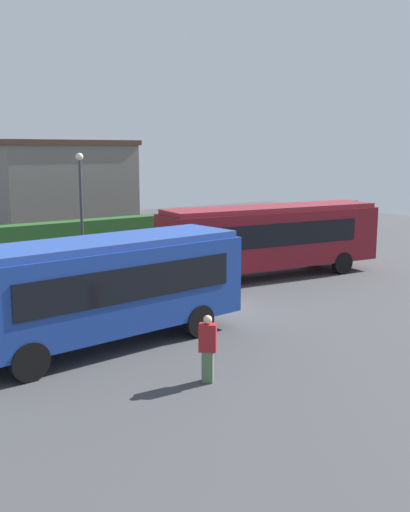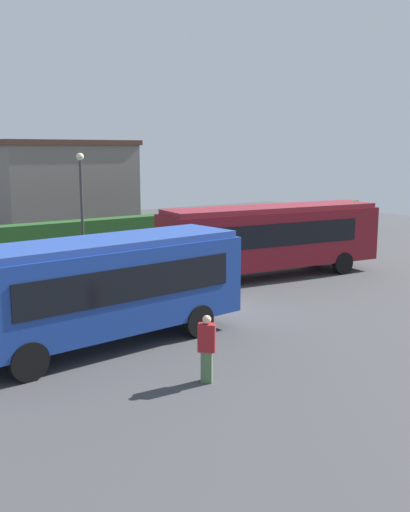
{
  "view_description": "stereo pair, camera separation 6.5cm",
  "coord_description": "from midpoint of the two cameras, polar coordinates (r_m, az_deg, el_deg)",
  "views": [
    {
      "loc": [
        -11.59,
        -16.33,
        5.59
      ],
      "look_at": [
        0.72,
        0.66,
        1.79
      ],
      "focal_mm": 41.35,
      "sensor_mm": 36.0,
      "label": 1
    },
    {
      "loc": [
        -11.54,
        -16.37,
        5.59
      ],
      "look_at": [
        0.72,
        0.66,
        1.79
      ],
      "focal_mm": 41.35,
      "sensor_mm": 36.0,
      "label": 2
    }
  ],
  "objects": [
    {
      "name": "ground_plane",
      "position": [
        20.8,
        -0.64,
        -5.32
      ],
      "size": [
        64.0,
        64.0,
        0.0
      ],
      "primitive_type": "plane",
      "color": "#424244"
    },
    {
      "name": "bus_blue",
      "position": [
        16.95,
        -10.16,
        -2.84
      ],
      "size": [
        8.91,
        3.04,
        3.11
      ],
      "rotation": [
        0.0,
        0.0,
        3.22
      ],
      "color": "navy",
      "rests_on": "ground_plane"
    },
    {
      "name": "bus_maroon",
      "position": [
        26.17,
        6.41,
        1.93
      ],
      "size": [
        10.54,
        3.67,
        3.16
      ],
      "rotation": [
        0.0,
        0.0,
        -0.14
      ],
      "color": "maroon",
      "rests_on": "ground_plane"
    },
    {
      "name": "person_left",
      "position": [
        19.57,
        -17.02,
        -3.85
      ],
      "size": [
        0.53,
        0.54,
        1.84
      ],
      "rotation": [
        0.0,
        0.0,
        0.76
      ],
      "color": "olive",
      "rests_on": "ground_plane"
    },
    {
      "name": "person_center",
      "position": [
        14.41,
        0.13,
        -8.8
      ],
      "size": [
        0.48,
        0.48,
        1.68
      ],
      "rotation": [
        0.0,
        0.0,
        0.81
      ],
      "color": "#4C6B47",
      "rests_on": "ground_plane"
    },
    {
      "name": "person_right",
      "position": [
        20.49,
        -11.25,
        -3.0
      ],
      "size": [
        0.46,
        0.51,
        1.81
      ],
      "rotation": [
        0.0,
        0.0,
        2.58
      ],
      "color": "olive",
      "rests_on": "ground_plane"
    },
    {
      "name": "hedge_row",
      "position": [
        30.86,
        -13.5,
        1.42
      ],
      "size": [
        44.0,
        1.02,
        1.99
      ],
      "primitive_type": "cube",
      "color": "#224D1F",
      "rests_on": "ground_plane"
    },
    {
      "name": "depot_building",
      "position": [
        37.84,
        -13.81,
        6.18
      ],
      "size": [
        8.4,
        5.63,
        6.14
      ],
      "color": "slate",
      "rests_on": "ground_plane"
    },
    {
      "name": "lamppost",
      "position": [
        28.78,
        -11.98,
        5.69
      ],
      "size": [
        0.36,
        0.36,
        5.43
      ],
      "color": "#38383D",
      "rests_on": "ground_plane"
    }
  ]
}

